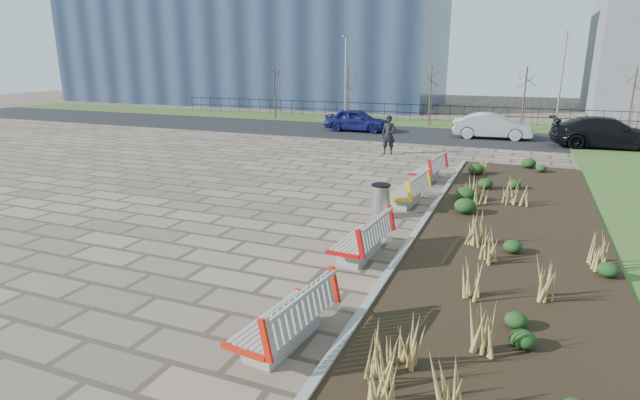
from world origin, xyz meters
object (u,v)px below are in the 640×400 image
at_px(litter_bin, 380,201).
at_px(lamp_west, 345,80).
at_px(bench_a, 282,316).
at_px(lamp_east, 561,84).
at_px(car_black, 607,133).
at_px(bench_c, 406,189).
at_px(car_blue, 357,120).
at_px(car_silver, 492,126).
at_px(bench_b, 360,236).
at_px(pedestrian, 389,135).
at_px(bench_d, 427,168).

relative_size(litter_bin, lamp_west, 0.16).
bearing_deg(bench_a, lamp_east, 86.70).
height_order(bench_a, lamp_west, lamp_west).
xyz_separation_m(bench_a, lamp_west, (-9.00, 28.23, 2.54)).
bearing_deg(litter_bin, car_black, 64.35).
relative_size(bench_c, lamp_west, 0.35).
bearing_deg(bench_c, car_blue, 118.92).
bearing_deg(lamp_east, lamp_west, 180.00).
xyz_separation_m(bench_c, litter_bin, (-0.41, -1.57, -0.02)).
xyz_separation_m(car_blue, car_silver, (8.26, 0.01, 0.02)).
bearing_deg(litter_bin, lamp_west, 112.22).
height_order(car_blue, car_black, car_black).
relative_size(bench_a, litter_bin, 2.20).
distance_m(bench_b, bench_c, 4.74).
bearing_deg(lamp_west, car_black, -17.81).
bearing_deg(pedestrian, bench_d, -66.73).
distance_m(bench_c, car_black, 15.98).
height_order(bench_b, car_silver, car_silver).
distance_m(bench_a, bench_d, 12.27).
bearing_deg(litter_bin, pedestrian, 103.61).
bearing_deg(car_silver, lamp_east, -45.43).
height_order(pedestrian, lamp_west, lamp_west).
bearing_deg(bench_b, bench_d, 93.83).
height_order(bench_b, car_blue, car_blue).
xyz_separation_m(bench_d, lamp_east, (5.00, 15.96, 2.54)).
relative_size(bench_d, litter_bin, 2.20).
bearing_deg(car_black, pedestrian, 115.14).
bearing_deg(bench_b, lamp_west, 114.22).
distance_m(bench_d, car_blue, 13.73).
bearing_deg(bench_d, bench_c, -83.69).
bearing_deg(lamp_west, litter_bin, -67.78).
bearing_deg(car_silver, pedestrian, 144.19).
bearing_deg(lamp_west, pedestrian, -60.78).
height_order(lamp_west, lamp_east, same).
bearing_deg(bench_a, litter_bin, 99.97).
xyz_separation_m(litter_bin, car_silver, (1.90, 17.03, 0.27)).
bearing_deg(bench_a, lamp_west, 114.43).
xyz_separation_m(bench_b, litter_bin, (-0.41, 3.17, -0.02)).
relative_size(litter_bin, car_blue, 0.23).
bearing_deg(car_silver, car_blue, 85.80).
relative_size(car_black, lamp_east, 0.91).
relative_size(bench_c, bench_d, 1.00).
bearing_deg(lamp_east, car_blue, -161.17).
xyz_separation_m(bench_a, lamp_east, (5.00, 28.23, 2.54)).
bearing_deg(car_blue, bench_b, -162.39).
relative_size(pedestrian, car_black, 0.34).
bearing_deg(car_black, bench_d, 141.13).
xyz_separation_m(bench_b, lamp_east, (5.00, 24.21, 2.54)).
bearing_deg(litter_bin, bench_c, 75.49).
distance_m(bench_d, lamp_west, 18.50).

